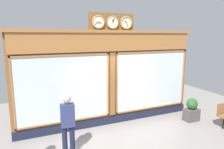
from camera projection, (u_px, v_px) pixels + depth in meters
shop_facade at (111, 77)px, 7.51m from camera, size 6.88×0.42×3.97m
pedestrian at (68, 122)px, 5.51m from camera, size 0.37×0.24×1.69m
planter_box at (191, 115)px, 7.90m from camera, size 0.56×0.36×0.47m
planter_shrub at (192, 104)px, 7.82m from camera, size 0.41×0.41×0.41m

